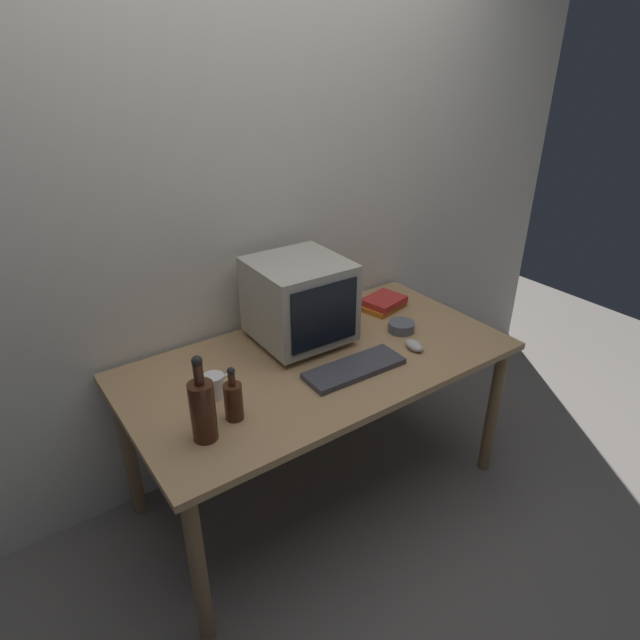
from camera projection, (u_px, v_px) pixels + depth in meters
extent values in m
plane|color=slate|center=(320.00, 487.00, 2.58)|extent=(6.00, 6.00, 0.00)
cube|color=silver|center=(256.00, 208.00, 2.35)|extent=(4.00, 0.08, 2.50)
cube|color=tan|center=(320.00, 361.00, 2.25)|extent=(1.61, 0.84, 0.03)
cylinder|color=olive|center=(199.00, 571.00, 1.77)|extent=(0.06, 0.06, 0.69)
cylinder|color=olive|center=(493.00, 411.00, 2.54)|extent=(0.06, 0.06, 0.69)
cylinder|color=olive|center=(128.00, 451.00, 2.30)|extent=(0.06, 0.06, 0.69)
cylinder|color=olive|center=(390.00, 348.00, 3.06)|extent=(0.06, 0.06, 0.69)
cube|color=#B2AD9E|center=(300.00, 337.00, 2.38)|extent=(0.29, 0.25, 0.03)
cube|color=#B2AD9E|center=(299.00, 299.00, 2.29)|extent=(0.39, 0.39, 0.34)
cube|color=black|center=(325.00, 316.00, 2.15)|extent=(0.31, 0.02, 0.27)
cube|color=#3F3F47|center=(354.00, 368.00, 2.16)|extent=(0.42, 0.16, 0.02)
ellipsoid|color=beige|center=(414.00, 345.00, 2.31)|extent=(0.07, 0.11, 0.04)
cylinder|color=#472314|center=(203.00, 412.00, 1.75)|extent=(0.08, 0.08, 0.21)
cylinder|color=#472314|center=(198.00, 374.00, 1.68)|extent=(0.03, 0.03, 0.08)
sphere|color=#262626|center=(197.00, 361.00, 1.66)|extent=(0.04, 0.04, 0.04)
cylinder|color=#472314|center=(234.00, 402.00, 1.86)|extent=(0.07, 0.07, 0.14)
cylinder|color=#472314|center=(232.00, 379.00, 1.82)|extent=(0.02, 0.02, 0.05)
sphere|color=#262626|center=(231.00, 371.00, 1.80)|extent=(0.03, 0.03, 0.03)
cube|color=orange|center=(382.00, 305.00, 2.67)|extent=(0.25, 0.21, 0.03)
cube|color=red|center=(384.00, 301.00, 2.65)|extent=(0.22, 0.19, 0.03)
cylinder|color=white|center=(214.00, 386.00, 1.99)|extent=(0.08, 0.08, 0.09)
torus|color=white|center=(227.00, 380.00, 2.01)|extent=(0.06, 0.01, 0.06)
cylinder|color=#595B66|center=(401.00, 327.00, 2.45)|extent=(0.12, 0.12, 0.04)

